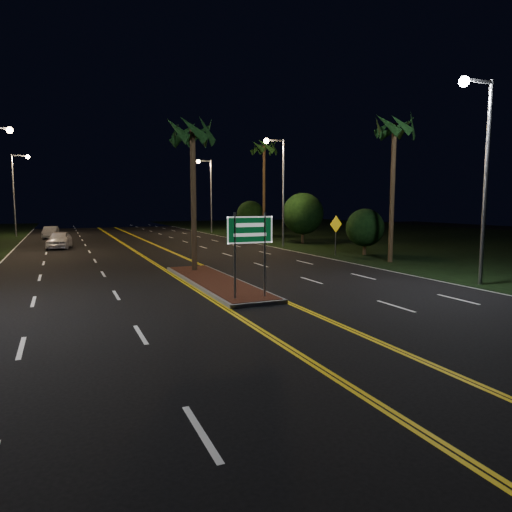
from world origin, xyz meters
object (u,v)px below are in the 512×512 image
streetlight_right_mid (279,179)px  palm_right_near (395,128)px  highway_sign (250,238)px  car_far (51,231)px  median_island (215,282)px  palm_right_far (264,149)px  streetlight_right_near (481,158)px  streetlight_right_far (208,187)px  palm_median (192,133)px  shrub_near (365,228)px  car_near (59,238)px  shrub_mid (303,214)px  streetlight_left_far (17,185)px  shrub_far (251,215)px  warning_sign (336,229)px

streetlight_right_mid → palm_right_near: (1.89, -12.00, 2.56)m
highway_sign → car_far: (-7.42, 37.06, -1.68)m
median_island → palm_right_far: palm_right_far is taller
highway_sign → streetlight_right_near: bearing=-4.3°
streetlight_right_far → palm_right_near: bearing=-86.6°
streetlight_right_far → palm_median: bearing=-108.6°
palm_right_near → streetlight_right_near: bearing=-103.3°
palm_median → shrub_near: 14.93m
palm_right_far → palm_right_near: bearing=-90.9°
shrub_near → car_near: (-20.08, 13.76, -1.12)m
streetlight_right_near → shrub_mid: streetlight_right_near is taller
median_island → streetlight_right_mid: bearing=54.7°
median_island → palm_right_near: (12.50, 3.00, 8.13)m
shrub_mid → car_far: 26.73m
streetlight_left_far → palm_median: streetlight_left_far is taller
palm_right_near → shrub_far: palm_right_near is taller
palm_right_far → car_far: size_ratio=2.37×
median_island → shrub_near: shrub_near is taller
highway_sign → warning_sign: highway_sign is taller
shrub_far → streetlight_left_far: bearing=161.9°
highway_sign → car_near: 25.86m
streetlight_right_near → palm_right_near: size_ratio=0.97×
streetlight_right_far → shrub_mid: (3.39, -18.00, -2.93)m
median_island → streetlight_right_near: 12.99m
shrub_near → warning_sign: (-2.06, 0.58, -0.10)m
streetlight_right_far → car_far: streetlight_right_far is taller
streetlight_right_mid → palm_right_near: bearing=-81.1°
shrub_near → shrub_mid: (0.50, 10.00, 0.78)m
palm_median → shrub_mid: (14.00, 13.50, -4.55)m
streetlight_right_mid → palm_median: streetlight_right_mid is taller
highway_sign → car_near: (-6.58, 24.96, -1.58)m
car_near → palm_right_near: bearing=-34.5°
streetlight_right_near → shrub_mid: size_ratio=1.95×
shrub_near → streetlight_right_far: bearing=95.9°
car_far → median_island: bearing=-71.3°
streetlight_right_far → palm_median: streetlight_right_far is taller
shrub_mid → streetlight_right_near: bearing=-98.8°
streetlight_right_near → shrub_far: size_ratio=2.27×
median_island → car_far: (-7.42, 32.86, 0.64)m
highway_sign → warning_sign: bearing=45.9°
streetlight_right_mid → streetlight_right_far: 20.00m
streetlight_right_mid → shrub_mid: bearing=30.6°
shrub_near → streetlight_right_mid: bearing=109.8°
streetlight_left_far → shrub_far: size_ratio=2.27×
median_island → palm_right_far: bearing=60.9°
streetlight_left_far → shrub_mid: size_ratio=1.95×
highway_sign → car_near: bearing=104.8°
shrub_far → warning_sign: (-2.36, -21.42, -0.49)m
shrub_far → shrub_near: bearing=-90.8°
shrub_near → streetlight_right_near: bearing=-103.5°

